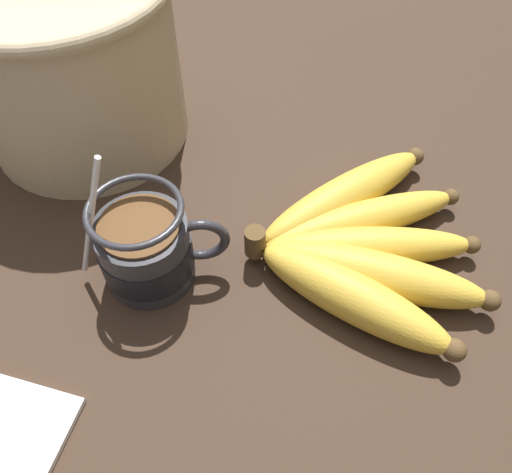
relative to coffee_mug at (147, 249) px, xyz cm
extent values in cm
cube|color=#332319|center=(6.82, 3.83, -5.74)|extent=(116.19, 116.19, 3.71)
cylinder|color=#28282D|center=(-0.13, 0.00, -0.33)|extent=(8.29, 8.29, 7.11)
cylinder|color=black|center=(-0.13, 0.00, -0.65)|extent=(8.49, 8.49, 3.23)
torus|color=#28282D|center=(4.90, 0.00, 0.74)|extent=(5.33, 0.90, 5.33)
cylinder|color=brown|center=(-0.13, 0.00, 3.33)|extent=(7.09, 7.09, 0.40)
torus|color=#28282D|center=(-0.13, 0.00, 5.35)|extent=(8.29, 8.29, 0.60)
cylinder|color=silver|center=(-3.88, 0.00, 4.48)|extent=(5.06, 0.50, 13.89)
ellipsoid|color=silver|center=(-1.58, 0.00, -2.38)|extent=(3.00, 2.00, 0.80)
cylinder|color=#4C381E|center=(9.85, 0.70, -0.98)|extent=(2.00, 2.00, 3.00)
ellipsoid|color=gold|center=(17.91, -5.62, -1.68)|extent=(17.26, 14.86, 4.41)
sphere|color=#4C381E|center=(25.19, -11.31, -1.68)|extent=(1.98, 1.98, 1.98)
ellipsoid|color=gold|center=(20.32, -3.33, -1.73)|extent=(20.61, 11.35, 4.31)
sphere|color=#4C381E|center=(29.86, -6.99, -1.73)|extent=(1.94, 1.94, 1.94)
ellipsoid|color=gold|center=(20.71, -0.06, -1.98)|extent=(19.99, 5.18, 3.82)
sphere|color=#4C381E|center=(30.57, -0.75, -1.98)|extent=(1.72, 1.72, 1.72)
ellipsoid|color=gold|center=(20.73, 3.22, -1.99)|extent=(20.65, 8.27, 3.78)
sphere|color=#4C381E|center=(30.63, 5.52, -1.99)|extent=(1.70, 1.70, 1.70)
ellipsoid|color=gold|center=(19.63, 6.37, -1.76)|extent=(19.96, 14.01, 4.24)
sphere|color=#4C381E|center=(28.55, 11.54, -1.76)|extent=(1.91, 1.91, 1.91)
cylinder|color=tan|center=(-7.99, 21.59, 4.92)|extent=(22.79, 22.79, 17.61)
camera|label=1|loc=(7.46, -27.52, 36.18)|focal=35.00mm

